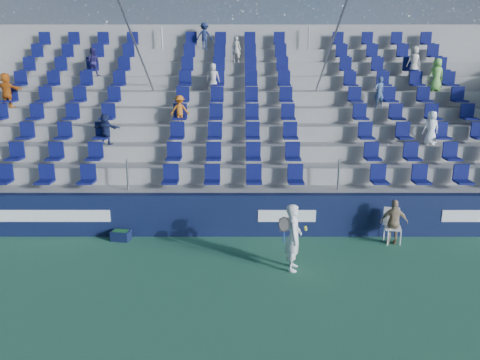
# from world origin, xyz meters

# --- Properties ---
(ground) EXTENTS (70.00, 70.00, 0.00)m
(ground) POSITION_xyz_m (0.00, 0.00, 0.00)
(ground) COLOR #2E6D4E
(ground) RESTS_ON ground
(sponsor_wall) EXTENTS (24.00, 0.32, 1.20)m
(sponsor_wall) POSITION_xyz_m (0.00, 3.15, 0.60)
(sponsor_wall) COLOR #0F1738
(sponsor_wall) RESTS_ON ground
(grandstand) EXTENTS (24.00, 8.17, 6.63)m
(grandstand) POSITION_xyz_m (-0.00, 8.24, 2.13)
(grandstand) COLOR gray
(grandstand) RESTS_ON ground
(tennis_player) EXTENTS (0.69, 0.65, 1.61)m
(tennis_player) POSITION_xyz_m (1.45, 0.93, 0.81)
(tennis_player) COLOR white
(tennis_player) RESTS_ON ground
(line_judge_chair) EXTENTS (0.50, 0.52, 0.95)m
(line_judge_chair) POSITION_xyz_m (4.31, 2.65, 0.54)
(line_judge_chair) COLOR white
(line_judge_chair) RESTS_ON ground
(line_judge) EXTENTS (0.76, 0.41, 1.23)m
(line_judge) POSITION_xyz_m (4.31, 2.50, 0.62)
(line_judge) COLOR tan
(line_judge) RESTS_ON ground
(ball_bin) EXTENTS (0.55, 0.41, 0.28)m
(ball_bin) POSITION_xyz_m (-3.07, 2.75, 0.15)
(ball_bin) COLOR #0E1736
(ball_bin) RESTS_ON ground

